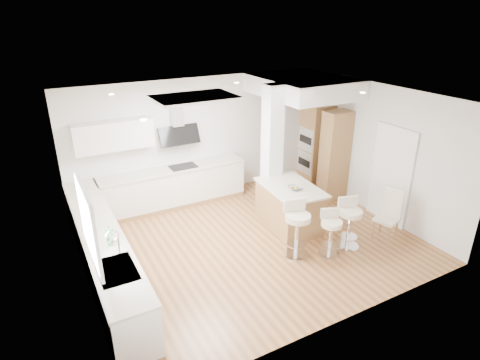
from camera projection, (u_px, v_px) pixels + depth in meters
ground at (251, 241)px, 7.81m from camera, size 6.00×6.00×0.00m
ceiling at (251, 241)px, 7.81m from camera, size 6.00×5.00×0.02m
wall_back at (197, 139)px, 9.28m from camera, size 6.00×0.04×2.80m
wall_left at (77, 212)px, 5.95m from camera, size 0.04×5.00×2.80m
wall_right at (373, 149)px, 8.58m from camera, size 0.04×5.00×2.80m
skylight at (195, 98)px, 6.86m from camera, size 4.10×2.10×0.06m
window_left at (87, 220)px, 5.12m from camera, size 0.06×1.28×1.07m
doorway_right at (391, 176)px, 8.24m from camera, size 0.05×1.00×2.10m
counter_left at (103, 253)px, 6.64m from camera, size 0.63×4.50×1.35m
counter_back at (166, 178)px, 8.93m from camera, size 3.62×0.63×2.50m
pillar at (272, 151)px, 8.49m from camera, size 0.35×0.35×2.80m
soffit at (303, 86)px, 8.84m from camera, size 1.78×2.20×0.40m
oven_column at (322, 151)px, 9.57m from camera, size 0.63×1.21×2.10m
peninsula at (290, 206)px, 8.22m from camera, size 1.07×1.53×0.96m
bar_stool_a at (297, 226)px, 7.17m from camera, size 0.57×0.57×1.06m
bar_stool_b at (331, 230)px, 7.22m from camera, size 0.52×0.52×0.88m
bar_stool_c at (349, 220)px, 7.44m from camera, size 0.55×0.55×0.98m
dining_chair at (390, 212)px, 7.75m from camera, size 0.51×0.51×1.04m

